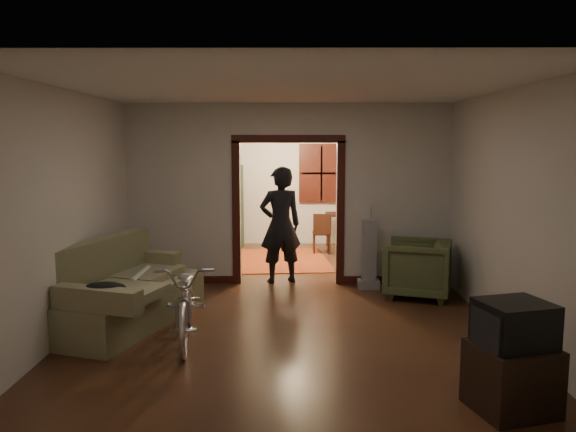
{
  "coord_description": "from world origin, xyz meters",
  "views": [
    {
      "loc": [
        0.04,
        -7.95,
        2.19
      ],
      "look_at": [
        0.0,
        -0.3,
        1.2
      ],
      "focal_mm": 35.0,
      "sensor_mm": 36.0,
      "label": 1
    }
  ],
  "objects_px": {
    "person": "(280,225)",
    "locker": "(220,207)",
    "armchair": "(417,268)",
    "desk": "(349,231)",
    "bicycle": "(187,300)",
    "sofa": "(126,283)"
  },
  "relations": [
    {
      "from": "armchair",
      "to": "person",
      "type": "relative_size",
      "value": 0.49
    },
    {
      "from": "sofa",
      "to": "armchair",
      "type": "height_order",
      "value": "sofa"
    },
    {
      "from": "bicycle",
      "to": "desk",
      "type": "xyz_separation_m",
      "value": [
        2.39,
        5.63,
        -0.1
      ]
    },
    {
      "from": "locker",
      "to": "bicycle",
      "type": "bearing_deg",
      "value": -75.07
    },
    {
      "from": "armchair",
      "to": "desk",
      "type": "distance_m",
      "value": 3.87
    },
    {
      "from": "locker",
      "to": "desk",
      "type": "xyz_separation_m",
      "value": [
        2.71,
        0.03,
        -0.51
      ]
    },
    {
      "from": "bicycle",
      "to": "person",
      "type": "height_order",
      "value": "person"
    },
    {
      "from": "bicycle",
      "to": "person",
      "type": "bearing_deg",
      "value": 61.57
    },
    {
      "from": "sofa",
      "to": "person",
      "type": "distance_m",
      "value": 2.81
    },
    {
      "from": "person",
      "to": "locker",
      "type": "distance_m",
      "value": 3.24
    },
    {
      "from": "bicycle",
      "to": "armchair",
      "type": "height_order",
      "value": "bicycle"
    },
    {
      "from": "bicycle",
      "to": "armchair",
      "type": "relative_size",
      "value": 1.93
    },
    {
      "from": "bicycle",
      "to": "sofa",
      "type": "bearing_deg",
      "value": 138.74
    },
    {
      "from": "locker",
      "to": "person",
      "type": "bearing_deg",
      "value": -54.4
    },
    {
      "from": "bicycle",
      "to": "locker",
      "type": "distance_m",
      "value": 5.62
    },
    {
      "from": "sofa",
      "to": "armchair",
      "type": "bearing_deg",
      "value": 35.37
    },
    {
      "from": "person",
      "to": "locker",
      "type": "xyz_separation_m",
      "value": [
        -1.32,
        2.96,
        -0.05
      ]
    },
    {
      "from": "armchair",
      "to": "sofa",
      "type": "bearing_deg",
      "value": -54.07
    },
    {
      "from": "person",
      "to": "locker",
      "type": "bearing_deg",
      "value": -83.16
    },
    {
      "from": "armchair",
      "to": "person",
      "type": "xyz_separation_m",
      "value": [
        -1.98,
        0.84,
        0.51
      ]
    },
    {
      "from": "armchair",
      "to": "bicycle",
      "type": "bearing_deg",
      "value": -40.78
    },
    {
      "from": "desk",
      "to": "locker",
      "type": "bearing_deg",
      "value": 164.29
    }
  ]
}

